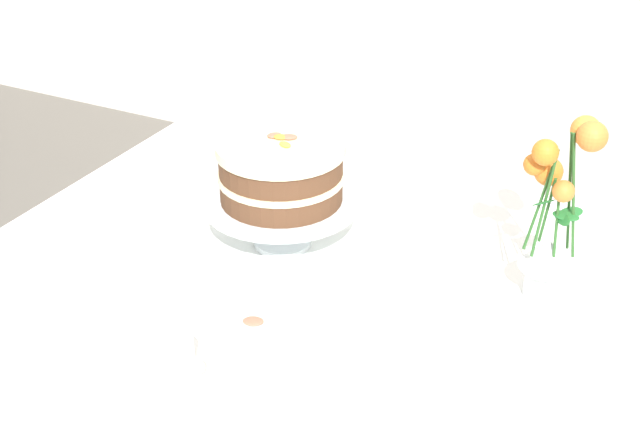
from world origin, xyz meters
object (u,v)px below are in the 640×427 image
Objects in this scene: dining_table at (345,334)px; cake_stand at (282,206)px; teacup at (170,362)px; layer_cake at (281,170)px; flower_vase at (554,221)px.

dining_table is 4.83× the size of cake_stand.
layer_cake is at bearing 95.32° from teacup.
flower_vase reaches higher than teacup.
cake_stand reaches higher than teacup.
cake_stand is 0.07m from layer_cake.
layer_cake is (-0.00, 0.00, 0.07)m from cake_stand.
dining_table is at bearing 66.94° from teacup.
layer_cake is 0.49m from flower_vase.
layer_cake is at bearing 152.56° from dining_table.
dining_table is 5.96× the size of layer_cake.
dining_table is at bearing -27.43° from cake_stand.
dining_table is at bearing -154.27° from flower_vase.
cake_stand is at bearing 95.32° from teacup.
teacup reaches higher than dining_table.
cake_stand is at bearing -80.55° from layer_cake.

